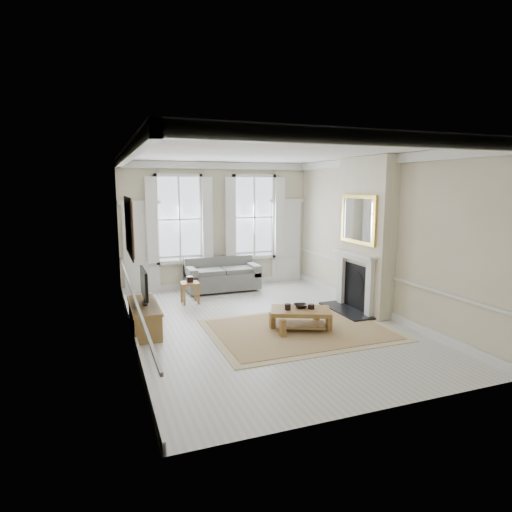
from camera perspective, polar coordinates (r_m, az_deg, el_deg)
name	(u,v)px	position (r m, az deg, el deg)	size (l,w,h in m)	color
floor	(266,325)	(8.75, 1.36, -9.12)	(7.20, 7.20, 0.00)	#B7B5AD
ceiling	(267,152)	(8.32, 1.45, 13.67)	(7.20, 7.20, 0.00)	white
back_wall	(217,225)	(11.77, -5.16, 4.10)	(5.20, 5.20, 0.00)	beige
left_wall	(128,248)	(7.79, -16.64, 1.04)	(7.20, 7.20, 0.00)	beige
right_wall	(378,236)	(9.64, 15.92, 2.61)	(7.20, 7.20, 0.00)	beige
window_left	(179,219)	(11.47, -10.19, 4.85)	(1.26, 0.20, 2.20)	#B2BCC6
window_right	(254,217)	(12.02, -0.26, 5.20)	(1.26, 0.20, 2.20)	#B2BCC6
door_left	(141,249)	(11.43, -15.02, 0.88)	(0.90, 0.08, 2.30)	silver
door_right	(286,242)	(12.49, 4.04, 1.88)	(0.90, 0.08, 2.30)	silver
painting	(129,226)	(8.05, -16.62, 3.81)	(0.05, 1.66, 1.06)	#C07320
chimney_breast	(365,235)	(9.70, 14.39, 2.71)	(0.35, 1.70, 3.38)	beige
hearth	(346,311)	(9.80, 11.93, -7.14)	(0.55, 1.50, 0.05)	black
fireplace	(355,279)	(9.73, 13.06, -3.00)	(0.21, 1.45, 1.33)	silver
mirror	(358,219)	(9.54, 13.41, 4.76)	(0.06, 1.26, 1.06)	gold
sofa	(222,277)	(11.49, -4.60, -2.77)	(1.90, 0.92, 0.87)	#565654
side_table	(190,287)	(10.30, -8.82, -4.05)	(0.44, 0.44, 0.51)	brown
rug	(300,330)	(8.46, 5.93, -9.74)	(3.50, 2.60, 0.02)	tan
coffee_table	(301,313)	(8.36, 5.97, -7.60)	(1.30, 1.06, 0.42)	brown
ceramic_pot_a	(288,307)	(8.26, 4.26, -6.78)	(0.12, 0.12, 0.12)	black
ceramic_pot_b	(311,307)	(8.37, 7.37, -6.71)	(0.13, 0.13, 0.09)	black
bowl	(301,306)	(8.43, 5.98, -6.64)	(0.27, 0.27, 0.07)	black
tv_stand	(144,318)	(8.57, -14.66, -7.95)	(0.48, 1.50, 0.54)	brown
tv	(144,284)	(8.41, -14.69, -3.61)	(0.08, 0.90, 0.68)	black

